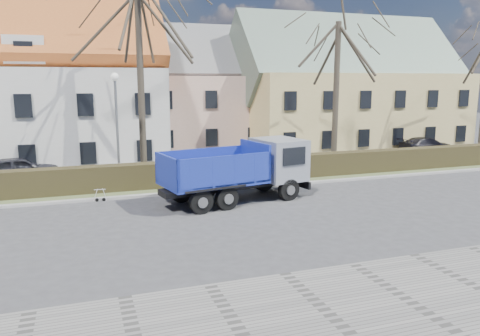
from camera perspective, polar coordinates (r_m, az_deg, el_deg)
name	(u,v)px	position (r m, az deg, el deg)	size (l,w,h in m)	color
ground	(223,218)	(19.01, -2.08, -6.11)	(120.00, 120.00, 0.00)	#3C3C3E
sidewalk_near	(329,315)	(11.70, 10.76, -17.22)	(80.00, 5.00, 0.08)	gray
curb_far	(196,191)	(23.28, -5.40, -2.86)	(80.00, 0.30, 0.12)	#9D9B97
grass_strip	(189,185)	(24.80, -6.27, -2.07)	(80.00, 3.00, 0.10)	#4C5B33
hedge	(189,174)	(24.49, -6.20, -0.79)	(60.00, 0.90, 1.30)	#2D2716
building_pink	(198,99)	(38.58, -5.16, 8.40)	(10.80, 8.80, 8.00)	#D2A894
building_yellow	(346,95)	(40.49, 12.84, 8.63)	(18.80, 10.80, 8.50)	#D4BD74
tree_1	(140,64)	(26.14, -12.09, 12.27)	(9.20, 9.20, 12.65)	#362F25
tree_2	(337,80)	(30.09, 11.69, 10.46)	(8.00, 8.00, 11.00)	#362F25
dump_truck	(231,171)	(21.16, -1.06, -0.41)	(7.10, 2.64, 2.84)	navy
streetlight	(117,131)	(24.61, -14.73, 4.42)	(0.46, 0.46, 5.92)	gray
cart_frame	(95,195)	(22.39, -17.21, -3.14)	(0.72, 0.41, 0.65)	silver
parked_car_a	(19,169)	(28.21, -25.34, -0.12)	(1.68, 4.17, 1.42)	#25262E
parked_car_b	(427,146)	(37.91, 21.80, 2.54)	(1.80, 4.42, 1.28)	black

